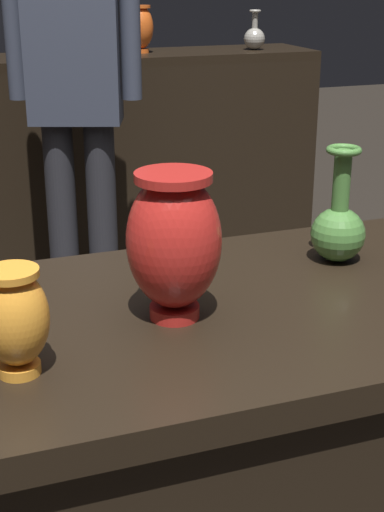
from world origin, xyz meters
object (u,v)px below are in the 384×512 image
(vase_left_accent, at_px, (15,318))
(shelf_vase_far_right, at_px, (254,37))
(visitor_center_back, at_px, (75,76))
(shelf_vase_center, at_px, (20,28))
(shelf_vase_right, at_px, (141,27))
(vase_tall_behind, at_px, (339,226))
(vase_centerpiece, at_px, (174,241))

(vase_left_accent, height_order, shelf_vase_far_right, shelf_vase_far_right)
(vase_left_accent, distance_m, visitor_center_back, 1.78)
(shelf_vase_center, height_order, shelf_vase_right, shelf_vase_center)
(shelf_vase_far_right, bearing_deg, vase_tall_behind, -109.61)
(vase_left_accent, distance_m, shelf_vase_center, 2.30)
(vase_centerpiece, relative_size, shelf_vase_center, 0.97)
(vase_tall_behind, distance_m, shelf_vase_center, 2.06)
(visitor_center_back, bearing_deg, shelf_vase_center, -59.69)
(shelf_vase_far_right, bearing_deg, vase_left_accent, -121.13)
(shelf_vase_center, bearing_deg, shelf_vase_right, 5.83)
(shelf_vase_right, bearing_deg, vase_left_accent, -110.23)
(shelf_vase_right, distance_m, visitor_center_back, 0.74)
(vase_centerpiece, bearing_deg, vase_tall_behind, 20.17)
(vase_tall_behind, distance_m, shelf_vase_right, 2.10)
(vase_tall_behind, bearing_deg, shelf_vase_far_right, 70.39)
(vase_left_accent, relative_size, shelf_vase_right, 0.80)
(shelf_vase_center, distance_m, visitor_center_back, 0.57)
(shelf_vase_far_right, relative_size, visitor_center_back, 0.10)
(shelf_vase_center, bearing_deg, visitor_center_back, -79.33)
(vase_left_accent, height_order, shelf_vase_right, shelf_vase_right)
(shelf_vase_right, bearing_deg, visitor_center_back, -124.70)
(vase_tall_behind, xyz_separation_m, visitor_center_back, (-0.21, 1.47, 0.11))
(vase_centerpiece, height_order, shelf_vase_right, shelf_vase_right)
(vase_centerpiece, xyz_separation_m, shelf_vase_right, (0.59, 2.22, 0.16))
(vase_left_accent, relative_size, visitor_center_back, 0.10)
(vase_left_accent, bearing_deg, shelf_vase_right, 69.77)
(vase_centerpiece, xyz_separation_m, visitor_center_back, (0.17, 1.62, 0.05))
(shelf_vase_center, bearing_deg, shelf_vase_far_right, 0.59)
(vase_tall_behind, height_order, vase_left_accent, vase_tall_behind)
(vase_tall_behind, bearing_deg, shelf_vase_right, 84.38)
(shelf_vase_center, bearing_deg, vase_centerpiece, -91.80)
(vase_tall_behind, height_order, visitor_center_back, visitor_center_back)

